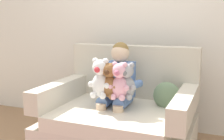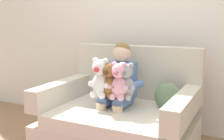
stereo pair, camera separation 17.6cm
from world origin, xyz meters
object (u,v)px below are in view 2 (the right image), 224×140
armchair (121,119)px  throw_pillow (168,97)px  seated_child (119,83)px  plush_white (100,79)px  plush_grey (126,82)px  plush_pink (119,82)px  plush_brown (109,81)px

armchair → throw_pillow: armchair is taller
seated_child → plush_white: seated_child is taller
plush_grey → plush_pink: bearing=-146.0°
seated_child → plush_brown: 0.18m
armchair → plush_white: (-0.14, -0.15, 0.39)m
plush_pink → throw_pillow: plush_pink is taller
plush_pink → armchair: bearing=102.9°
armchair → throw_pillow: size_ratio=5.04×
plush_white → throw_pillow: bearing=31.8°
armchair → plush_brown: bearing=-111.3°
seated_child → plush_brown: size_ratio=2.55×
plush_brown → throw_pillow: size_ratio=1.24×
armchair → plush_pink: 0.41m
armchair → throw_pillow: (0.40, 0.14, 0.22)m
seated_child → plush_pink: (0.09, -0.18, 0.05)m
seated_child → plush_grey: (0.14, -0.14, 0.05)m
seated_child → plush_grey: seated_child is taller
throw_pillow → plush_grey: bearing=-142.1°
seated_child → plush_pink: seated_child is taller
plush_brown → plush_grey: 0.15m
seated_child → throw_pillow: seated_child is taller
plush_brown → plush_white: plush_white is taller
plush_grey → armchair: bearing=125.9°
armchair → plush_pink: armchair is taller
seated_child → plush_brown: bearing=-95.9°
plush_pink → plush_brown: size_ratio=1.01×
armchair → plush_white: armchair is taller
armchair → plush_brown: armchair is taller
throw_pillow → plush_brown: bearing=-148.3°
plush_brown → plush_white: size_ratio=0.92×
seated_child → plush_grey: size_ratio=2.58×
armchair → seated_child: seated_child is taller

